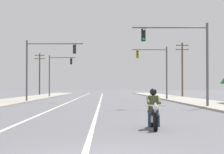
% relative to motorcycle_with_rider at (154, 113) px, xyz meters
% --- Properties ---
extents(lane_stripe_center, '(0.16, 100.00, 0.01)m').
position_rel_motorcycle_with_rider_xyz_m(lane_stripe_center, '(-2.22, 38.61, -0.58)').
color(lane_stripe_center, beige).
rests_on(lane_stripe_center, ground).
extents(lane_stripe_left, '(0.16, 100.00, 0.01)m').
position_rel_motorcycle_with_rider_xyz_m(lane_stripe_left, '(-5.31, 38.61, -0.58)').
color(lane_stripe_left, beige).
rests_on(lane_stripe_left, ground).
extents(sidewalk_kerb_right, '(4.40, 110.00, 0.14)m').
position_rel_motorcycle_with_rider_xyz_m(sidewalk_kerb_right, '(7.32, 33.61, -0.52)').
color(sidewalk_kerb_right, '#9E998E').
rests_on(sidewalk_kerb_right, ground).
extents(sidewalk_kerb_left, '(4.40, 110.00, 0.14)m').
position_rel_motorcycle_with_rider_xyz_m(sidewalk_kerb_left, '(-11.33, 33.61, -0.52)').
color(sidewalk_kerb_left, '#9E998E').
rests_on(sidewalk_kerb_left, ground).
extents(motorcycle_with_rider, '(0.70, 2.19, 1.46)m').
position_rel_motorcycle_with_rider_xyz_m(motorcycle_with_rider, '(0.00, 0.00, 0.00)').
color(motorcycle_with_rider, black).
rests_on(motorcycle_with_rider, ground).
extents(traffic_signal_near_right, '(5.57, 0.37, 6.20)m').
position_rel_motorcycle_with_rider_xyz_m(traffic_signal_near_right, '(4.11, 15.63, 3.55)').
color(traffic_signal_near_right, '#56565B').
rests_on(traffic_signal_near_right, ground).
extents(traffic_signal_near_left, '(5.73, 0.41, 6.20)m').
position_rel_motorcycle_with_rider_xyz_m(traffic_signal_near_left, '(-7.89, 27.60, 3.56)').
color(traffic_signal_near_left, '#56565B').
rests_on(traffic_signal_near_left, ground).
extents(traffic_signal_mid_right, '(4.12, 0.47, 6.20)m').
position_rel_motorcycle_with_rider_xyz_m(traffic_signal_mid_right, '(4.33, 34.19, 3.46)').
color(traffic_signal_mid_right, '#56565B').
rests_on(traffic_signal_mid_right, ground).
extents(traffic_signal_mid_left, '(3.87, 0.37, 6.20)m').
position_rel_motorcycle_with_rider_xyz_m(traffic_signal_mid_left, '(-8.82, 47.84, 3.45)').
color(traffic_signal_mid_left, '#56565B').
rests_on(traffic_signal_mid_left, ground).
extents(utility_pole_right_far, '(2.00, 0.26, 8.22)m').
position_rel_motorcycle_with_rider_xyz_m(utility_pole_right_far, '(10.01, 49.13, 3.85)').
color(utility_pole_right_far, brown).
rests_on(utility_pole_right_far, ground).
extents(utility_pole_left_far, '(2.07, 0.26, 8.06)m').
position_rel_motorcycle_with_rider_xyz_m(utility_pole_left_far, '(-14.36, 68.09, 3.77)').
color(utility_pole_left_far, brown).
rests_on(utility_pole_left_far, ground).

